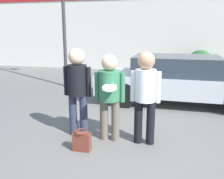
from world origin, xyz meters
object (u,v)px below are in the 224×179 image
(person_right, at_px, (145,91))
(parked_car_near, at_px, (178,79))
(person_middle_with_frisbee, at_px, (110,90))
(handbag, at_px, (82,141))
(person_left, at_px, (77,85))
(shrub, at_px, (200,63))

(person_right, relative_size, parked_car_near, 0.37)
(person_middle_with_frisbee, xyz_separation_m, handbag, (-0.34, -0.55, -0.78))
(person_right, bearing_deg, person_left, 177.95)
(person_right, bearing_deg, handbag, -150.31)
(person_right, xyz_separation_m, handbag, (-0.98, -0.56, -0.81))
(handbag, bearing_deg, person_right, 29.69)
(shrub, bearing_deg, person_middle_with_frisbee, -106.06)
(person_left, height_order, person_middle_with_frisbee, person_left)
(person_middle_with_frisbee, height_order, handbag, person_middle_with_frisbee)
(person_right, height_order, parked_car_near, person_right)
(person_left, bearing_deg, shrub, 69.43)
(person_middle_with_frisbee, bearing_deg, handbag, -121.97)
(person_middle_with_frisbee, xyz_separation_m, shrub, (2.18, 7.58, -0.38))
(person_middle_with_frisbee, distance_m, shrub, 7.89)
(person_middle_with_frisbee, bearing_deg, person_left, 174.90)
(person_middle_with_frisbee, height_order, person_right, person_right)
(handbag, bearing_deg, shrub, 72.75)
(person_right, bearing_deg, shrub, 78.49)
(parked_car_near, xyz_separation_m, shrub, (0.97, 4.71, -0.11))
(person_left, height_order, parked_car_near, person_left)
(person_left, xyz_separation_m, shrub, (2.82, 7.52, -0.43))
(person_left, height_order, shrub, person_left)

